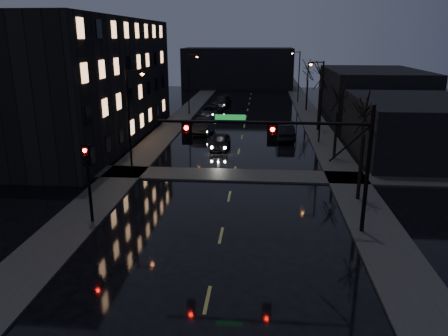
% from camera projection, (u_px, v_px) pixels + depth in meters
% --- Properties ---
extents(ground, '(160.00, 160.00, 0.00)m').
position_uv_depth(ground, '(201.00, 331.00, 15.84)').
color(ground, black).
rests_on(ground, ground).
extents(sidewalk_left, '(3.00, 140.00, 0.12)m').
position_uv_depth(sidewalk_left, '(169.00, 129.00, 49.90)').
color(sidewalk_left, '#2D2D2B').
rests_on(sidewalk_left, ground).
extents(sidewalk_right, '(3.00, 140.00, 0.12)m').
position_uv_depth(sidewalk_right, '(319.00, 132.00, 48.49)').
color(sidewalk_right, '#2D2D2B').
rests_on(sidewalk_right, ground).
extents(sidewalk_cross, '(40.00, 3.00, 0.12)m').
position_uv_depth(sidewalk_cross, '(234.00, 175.00, 33.46)').
color(sidewalk_cross, '#2D2D2B').
rests_on(sidewalk_cross, ground).
extents(apartment_block, '(12.00, 30.00, 12.00)m').
position_uv_depth(apartment_block, '(79.00, 80.00, 44.07)').
color(apartment_block, black).
rests_on(apartment_block, ground).
extents(commercial_right_near, '(10.00, 14.00, 5.00)m').
position_uv_depth(commercial_right_near, '(414.00, 128.00, 38.63)').
color(commercial_right_near, black).
rests_on(commercial_right_near, ground).
extents(commercial_right_far, '(12.00, 18.00, 6.00)m').
position_uv_depth(commercial_right_far, '(372.00, 92.00, 59.34)').
color(commercial_right_far, black).
rests_on(commercial_right_far, ground).
extents(far_block, '(22.00, 10.00, 8.00)m').
position_uv_depth(far_block, '(238.00, 68.00, 89.31)').
color(far_block, black).
rests_on(far_block, ground).
extents(signal_mast, '(11.11, 0.41, 7.00)m').
position_uv_depth(signal_mast, '(296.00, 145.00, 22.69)').
color(signal_mast, black).
rests_on(signal_mast, ground).
extents(signal_pole_left, '(0.35, 0.41, 4.53)m').
position_uv_depth(signal_pole_left, '(88.00, 173.00, 24.16)').
color(signal_pole_left, black).
rests_on(signal_pole_left, ground).
extents(tree_near, '(3.52, 3.52, 8.08)m').
position_uv_depth(tree_near, '(366.00, 105.00, 26.69)').
color(tree_near, black).
rests_on(tree_near, ground).
extents(tree_mid_a, '(3.30, 3.30, 7.58)m').
position_uv_depth(tree_mid_a, '(339.00, 92.00, 36.34)').
color(tree_mid_a, black).
rests_on(tree_mid_a, ground).
extents(tree_mid_b, '(3.74, 3.74, 8.59)m').
position_uv_depth(tree_mid_b, '(321.00, 71.00, 47.56)').
color(tree_mid_b, black).
rests_on(tree_mid_b, ground).
extents(tree_far, '(3.43, 3.43, 7.88)m').
position_uv_depth(tree_far, '(308.00, 68.00, 61.07)').
color(tree_far, black).
rests_on(tree_far, ground).
extents(streetlight_l_near, '(1.53, 0.28, 8.00)m').
position_uv_depth(streetlight_l_near, '(131.00, 114.00, 32.24)').
color(streetlight_l_near, black).
rests_on(streetlight_l_near, ground).
extents(streetlight_l_far, '(1.53, 0.28, 8.00)m').
position_uv_depth(streetlight_l_far, '(190.00, 79.00, 57.99)').
color(streetlight_l_far, black).
rests_on(streetlight_l_far, ground).
extents(streetlight_r_mid, '(1.53, 0.28, 8.00)m').
position_uv_depth(streetlight_r_mid, '(319.00, 95.00, 42.44)').
color(streetlight_r_mid, black).
rests_on(streetlight_r_mid, ground).
extents(streetlight_r_far, '(1.53, 0.28, 8.00)m').
position_uv_depth(streetlight_r_far, '(298.00, 72.00, 69.14)').
color(streetlight_r_far, black).
rests_on(streetlight_r_far, ground).
extents(oncoming_car_a, '(1.85, 4.17, 1.39)m').
position_uv_depth(oncoming_car_a, '(220.00, 142.00, 41.37)').
color(oncoming_car_a, black).
rests_on(oncoming_car_a, ground).
extents(oncoming_car_b, '(2.21, 5.19, 1.67)m').
position_uv_depth(oncoming_car_b, '(203.00, 126.00, 47.76)').
color(oncoming_car_b, black).
rests_on(oncoming_car_b, ground).
extents(oncoming_car_c, '(3.06, 5.54, 1.47)m').
position_uv_depth(oncoming_car_c, '(210.00, 111.00, 57.67)').
color(oncoming_car_c, black).
rests_on(oncoming_car_c, ground).
extents(oncoming_car_d, '(2.99, 5.81, 1.61)m').
position_uv_depth(oncoming_car_d, '(221.00, 102.00, 65.63)').
color(oncoming_car_d, black).
rests_on(oncoming_car_d, ground).
extents(lead_car, '(1.92, 4.98, 1.62)m').
position_uv_depth(lead_car, '(285.00, 132.00, 44.88)').
color(lead_car, black).
rests_on(lead_car, ground).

